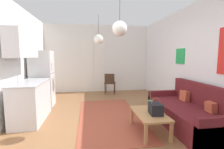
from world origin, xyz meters
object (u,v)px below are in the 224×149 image
couch (190,113)px  pendant_lamp_near (120,29)px  refrigerator (42,79)px  pendant_lamp_far (99,39)px  coffee_table (149,115)px  handbag (156,109)px  bamboo_vase (150,106)px  accent_chair (110,82)px

couch → pendant_lamp_near: 2.31m
refrigerator → pendant_lamp_far: 2.08m
pendant_lamp_near → coffee_table: bearing=-25.8°
handbag → pendant_lamp_far: bearing=110.4°
bamboo_vase → pendant_lamp_near: bearing=163.2°
bamboo_vase → handbag: 0.19m
coffee_table → bamboo_vase: bearing=61.5°
coffee_table → pendant_lamp_near: pendant_lamp_near is taller
couch → pendant_lamp_near: (-1.51, 0.12, 1.74)m
coffee_table → refrigerator: 3.29m
bamboo_vase → pendant_lamp_near: pendant_lamp_near is taller
coffee_table → pendant_lamp_near: size_ratio=1.03×
couch → pendant_lamp_near: pendant_lamp_near is taller
bamboo_vase → refrigerator: bearing=142.0°
refrigerator → accent_chair: refrigerator is taller
refrigerator → pendant_lamp_far: size_ratio=1.83×
accent_chair → bamboo_vase: bearing=110.4°
handbag → accent_chair: accent_chair is taller
bamboo_vase → pendant_lamp_far: pendant_lamp_far is taller
handbag → refrigerator: (-2.59, 2.18, 0.32)m
coffee_table → bamboo_vase: 0.19m
pendant_lamp_far → pendant_lamp_near: bearing=-82.5°
refrigerator → pendant_lamp_near: 2.93m
refrigerator → coffee_table: bearing=-39.7°
handbag → accent_chair: size_ratio=0.39×
coffee_table → accent_chair: bearing=95.6°
bamboo_vase → refrigerator: size_ratio=0.26×
handbag → couch: bearing=15.4°
couch → refrigerator: size_ratio=1.20×
couch → bamboo_vase: couch is taller
couch → coffee_table: size_ratio=2.13×
couch → accent_chair: bearing=112.1°
coffee_table → bamboo_vase: bamboo_vase is taller
couch → pendant_lamp_far: 3.30m
pendant_lamp_near → pendant_lamp_far: (-0.27, 2.04, 0.00)m
couch → refrigerator: (-3.47, 1.94, 0.54)m
pendant_lamp_near → bamboo_vase: bearing=-16.8°
bamboo_vase → pendant_lamp_far: 2.82m
refrigerator → accent_chair: size_ratio=2.01×
accent_chair → pendant_lamp_far: pendant_lamp_far is taller
pendant_lamp_far → accent_chair: bearing=63.2°
refrigerator → pendant_lamp_near: pendant_lamp_near is taller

